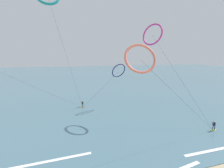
% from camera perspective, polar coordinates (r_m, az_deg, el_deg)
% --- Properties ---
extents(sea_water, '(400.00, 200.00, 0.08)m').
position_cam_1_polar(sea_water, '(113.41, -12.16, 3.35)').
color(sea_water, slate).
rests_on(sea_water, ground).
extents(surfer_amber, '(1.40, 0.73, 1.70)m').
position_cam_1_polar(surfer_amber, '(40.84, -10.87, -7.42)').
color(surfer_amber, orange).
rests_on(surfer_amber, ground).
extents(surfer_lime, '(1.40, 0.70, 1.70)m').
position_cam_1_polar(surfer_lime, '(33.58, 33.57, -12.92)').
color(surfer_lime, '#8CC62D').
rests_on(surfer_lime, ground).
extents(kite_magenta, '(8.57, 13.17, 19.95)m').
position_cam_1_polar(kite_magenta, '(35.25, 14.74, 17.32)').
color(kite_magenta, '#CC288E').
rests_on(kite_magenta, ground).
extents(kite_navy, '(11.20, 3.62, 11.31)m').
position_cam_1_polar(kite_navy, '(38.89, 2.48, 4.96)').
color(kite_navy, navy).
rests_on(kite_navy, ground).
extents(kite_coral, '(17.75, 2.79, 14.73)m').
position_cam_1_polar(kite_coral, '(20.18, 10.48, 9.29)').
color(kite_coral, '#EA7260').
rests_on(kite_coral, ground).
extents(wave_crest_far, '(12.86, 1.00, 0.12)m').
position_cam_1_polar(wave_crest_far, '(23.08, -25.35, -25.07)').
color(wave_crest_far, white).
rests_on(wave_crest_far, ground).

